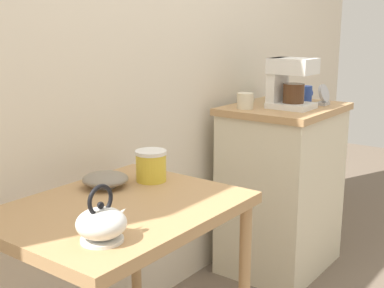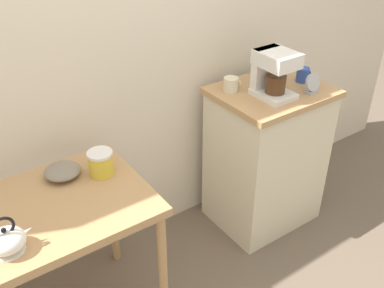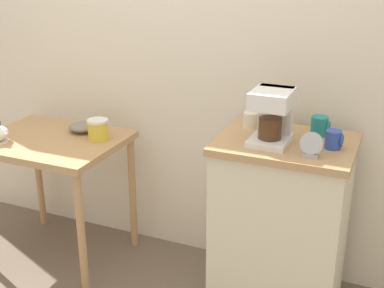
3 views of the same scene
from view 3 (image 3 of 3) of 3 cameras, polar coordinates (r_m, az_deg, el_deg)
ground_plane at (r=3.13m, az=-4.13°, el=-14.35°), size 8.00×8.00×0.00m
back_wall at (r=2.93m, az=0.85°, el=13.02°), size 4.40×0.10×2.80m
wooden_table at (r=3.11m, az=-15.18°, el=-1.20°), size 0.81×0.63×0.78m
kitchen_counter at (r=2.71m, az=9.79°, el=-8.85°), size 0.66×0.53×0.93m
bowl_stoneware at (r=3.13m, az=-11.97°, el=1.90°), size 0.17×0.17×0.05m
canister_enamel at (r=2.97m, az=-10.36°, el=1.58°), size 0.12×0.12×0.12m
coffee_maker at (r=2.44m, az=8.90°, el=3.34°), size 0.18×0.22×0.26m
mug_blue at (r=2.45m, az=15.44°, el=0.47°), size 0.08×0.07×0.09m
mug_dark_teal at (r=2.61m, az=13.98°, el=1.95°), size 0.09×0.08×0.10m
mug_small_cream at (r=2.66m, az=6.65°, el=2.67°), size 0.09×0.09×0.08m
table_clock at (r=2.33m, az=13.07°, el=-0.20°), size 0.10×0.05×0.11m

